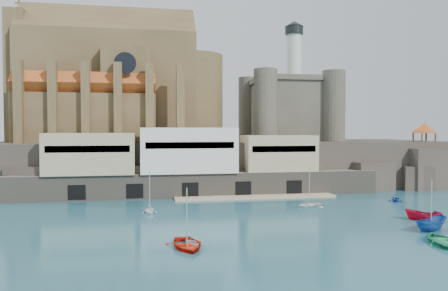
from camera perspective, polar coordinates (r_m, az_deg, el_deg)
name	(u,v)px	position (r m, az deg, el deg)	size (l,w,h in m)	color
ground	(273,217)	(64.01, 6.44, -9.28)	(300.00, 300.00, 0.00)	#1B4C5B
promontory	(224,163)	(101.38, -0.03, -2.29)	(100.00, 36.00, 10.00)	#2A241F
quay	(187,164)	(83.83, -4.81, -2.42)	(70.00, 12.00, 13.05)	#6D6557
church	(118,88)	(102.64, -13.67, 7.32)	(47.00, 25.93, 30.51)	#503E25
castle_keep	(289,106)	(106.96, 8.45, 5.09)	(21.20, 21.20, 29.30)	#423F34
rock_outcrop	(424,169)	(105.18, 24.68, -2.82)	(14.50, 10.50, 8.70)	#2A241F
pavilion	(424,129)	(104.97, 24.70, 1.93)	(6.40, 6.40, 5.40)	#503E25
boat_0	(187,248)	(47.90, -4.86, -13.15)	(4.38, 1.27, 6.13)	#BE1704
boat_1	(192,245)	(48.83, -4.19, -12.85)	(2.24, 1.37, 2.59)	silver
boat_2	(431,231)	(61.12, 25.42, -10.01)	(2.04, 2.09, 5.42)	navy
boat_3	(442,243)	(55.09, 26.61, -11.34)	(4.40, 1.28, 6.16)	#19764C
boat_4	(150,213)	(67.69, -9.68, -8.68)	(2.69, 1.64, 3.12)	white
boat_5	(423,221)	(67.14, 24.58, -8.92)	(1.81, 1.85, 4.80)	#A90721
boat_6	(309,206)	(73.61, 11.07, -7.82)	(3.61, 1.05, 5.06)	white
boat_7	(396,201)	(83.08, 21.50, -6.80)	(2.87, 1.75, 3.32)	#1E469C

